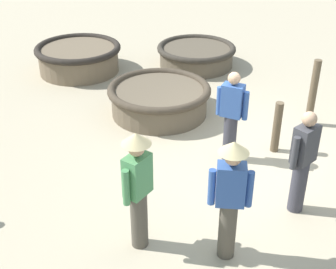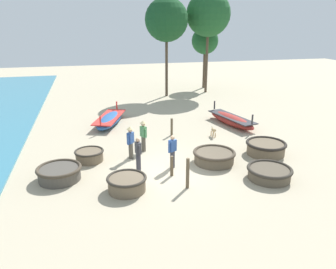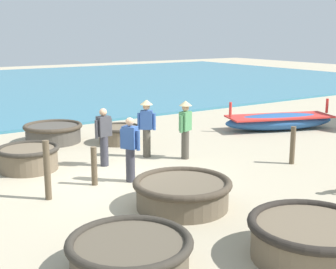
% 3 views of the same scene
% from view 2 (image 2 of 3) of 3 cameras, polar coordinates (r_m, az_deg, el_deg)
% --- Properties ---
extents(ground_plane, '(80.00, 80.00, 0.00)m').
position_cam_2_polar(ground_plane, '(15.06, -0.20, -6.26)').
color(ground_plane, tan).
extents(coracle_front_right, '(1.42, 1.42, 0.56)m').
position_cam_2_polar(coracle_front_right, '(16.37, -13.53, -3.52)').
color(coracle_front_right, brown).
rests_on(coracle_front_right, ground).
extents(coracle_center, '(1.90, 1.90, 0.61)m').
position_cam_2_polar(coracle_center, '(14.82, -18.40, -6.33)').
color(coracle_center, '#4C473F').
rests_on(coracle_center, ground).
extents(coracle_far_right, '(1.62, 1.62, 0.63)m').
position_cam_2_polar(coracle_far_right, '(13.29, -7.19, -8.41)').
color(coracle_far_right, brown).
rests_on(coracle_far_right, ground).
extents(coracle_weathered, '(2.04, 2.04, 0.59)m').
position_cam_2_polar(coracle_weathered, '(15.88, 8.03, -3.78)').
color(coracle_weathered, brown).
rests_on(coracle_weathered, ground).
extents(coracle_tilted, '(2.04, 2.04, 0.66)m').
position_cam_2_polar(coracle_tilted, '(17.45, 16.67, -2.18)').
color(coracle_tilted, brown).
rests_on(coracle_tilted, ground).
extents(coracle_far_left, '(1.94, 1.94, 0.53)m').
position_cam_2_polar(coracle_far_left, '(14.83, 17.23, -6.35)').
color(coracle_far_left, brown).
rests_on(coracle_far_left, ground).
extents(long_boat_ochre_hull, '(2.60, 4.38, 1.09)m').
position_cam_2_polar(long_boat_ochre_hull, '(21.99, -10.13, 2.58)').
color(long_boat_ochre_hull, '#285693').
rests_on(long_boat_ochre_hull, ground).
extents(long_boat_red_hull, '(1.94, 4.45, 1.19)m').
position_cam_2_polar(long_boat_red_hull, '(21.90, 10.98, 2.54)').
color(long_boat_red_hull, maroon).
rests_on(long_boat_red_hull, ground).
extents(fisherman_by_coracle, '(0.39, 0.43, 1.67)m').
position_cam_2_polar(fisherman_by_coracle, '(16.07, -6.54, -1.02)').
color(fisherman_by_coracle, '#4C473D').
rests_on(fisherman_by_coracle, ground).
extents(fisherman_with_hat, '(0.36, 0.50, 1.67)m').
position_cam_2_polar(fisherman_with_hat, '(16.93, -4.32, 0.10)').
color(fisherman_with_hat, '#4C473D').
rests_on(fisherman_with_hat, ground).
extents(fisherman_standing_right, '(0.26, 0.53, 1.57)m').
position_cam_2_polar(fisherman_standing_right, '(14.81, -5.22, -3.25)').
color(fisherman_standing_right, '#383842').
rests_on(fisherman_standing_right, ground).
extents(fisherman_standing_left, '(0.47, 0.36, 1.57)m').
position_cam_2_polar(fisherman_standing_left, '(15.03, 0.78, -2.83)').
color(fisherman_standing_left, '#383842').
rests_on(fisherman_standing_left, ground).
extents(dog, '(0.24, 0.69, 0.55)m').
position_cam_2_polar(dog, '(19.44, 7.94, 0.68)').
color(dog, tan).
rests_on(dog, ground).
extents(mooring_post_inland, '(0.14, 0.14, 0.92)m').
position_cam_2_polar(mooring_post_inland, '(14.37, 0.67, -5.51)').
color(mooring_post_inland, brown).
rests_on(mooring_post_inland, ground).
extents(mooring_post_shoreline, '(0.14, 0.14, 1.30)m').
position_cam_2_polar(mooring_post_shoreline, '(13.30, 3.44, -6.77)').
color(mooring_post_shoreline, brown).
rests_on(mooring_post_shoreline, ground).
extents(mooring_post_mid_beach, '(0.14, 0.14, 1.04)m').
position_cam_2_polar(mooring_post_mid_beach, '(19.44, 0.64, 1.32)').
color(mooring_post_mid_beach, brown).
rests_on(mooring_post_mid_beach, ground).
extents(tree_right_mid, '(3.72, 3.72, 8.47)m').
position_cam_2_polar(tree_right_mid, '(29.58, -0.27, 19.32)').
color(tree_right_mid, '#4C3D2D').
rests_on(tree_right_mid, ground).
extents(tree_rightmost, '(2.63, 2.63, 5.99)m').
position_cam_2_polar(tree_rightmost, '(33.77, 6.46, 15.88)').
color(tree_rightmost, '#4C3D2D').
rests_on(tree_rightmost, ground).
extents(tree_leftmost, '(3.99, 3.99, 9.10)m').
position_cam_2_polar(tree_leftmost, '(31.52, 7.05, 20.07)').
color(tree_leftmost, '#4C3D2D').
rests_on(tree_leftmost, ground).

